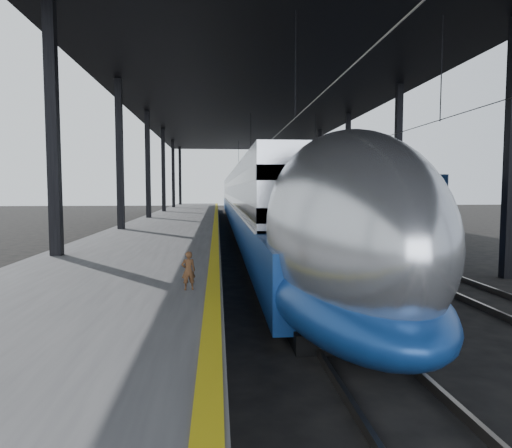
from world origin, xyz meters
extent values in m
plane|color=black|center=(0.00, 0.00, 0.00)|extent=(160.00, 160.00, 0.00)
cube|color=#4C4C4F|center=(-3.50, 20.00, 0.50)|extent=(6.00, 80.00, 1.00)
cube|color=gold|center=(-0.70, 20.00, 1.00)|extent=(0.30, 80.00, 0.01)
cube|color=slate|center=(1.28, 20.00, 0.08)|extent=(0.08, 80.00, 0.16)
cube|color=slate|center=(2.72, 20.00, 0.08)|extent=(0.08, 80.00, 0.16)
cube|color=slate|center=(6.28, 20.00, 0.08)|extent=(0.08, 80.00, 0.16)
cube|color=slate|center=(7.72, 20.00, 0.08)|extent=(0.08, 80.00, 0.16)
cube|color=black|center=(-5.80, 5.00, 4.50)|extent=(0.35, 0.35, 9.00)
cube|color=black|center=(9.60, 5.00, 4.50)|extent=(0.35, 0.35, 9.00)
cube|color=black|center=(-5.80, 15.00, 4.50)|extent=(0.35, 0.35, 9.00)
cube|color=black|center=(9.60, 15.00, 4.50)|extent=(0.35, 0.35, 9.00)
cube|color=black|center=(-5.80, 25.00, 4.50)|extent=(0.35, 0.35, 9.00)
cube|color=black|center=(9.60, 25.00, 4.50)|extent=(0.35, 0.35, 9.00)
cube|color=black|center=(-5.80, 35.00, 4.50)|extent=(0.35, 0.35, 9.00)
cube|color=black|center=(9.60, 35.00, 4.50)|extent=(0.35, 0.35, 9.00)
cube|color=black|center=(-5.80, 45.00, 4.50)|extent=(0.35, 0.35, 9.00)
cube|color=black|center=(9.60, 45.00, 4.50)|extent=(0.35, 0.35, 9.00)
cube|color=black|center=(-5.80, 55.00, 4.50)|extent=(0.35, 0.35, 9.00)
cube|color=black|center=(9.60, 55.00, 4.50)|extent=(0.35, 0.35, 9.00)
cube|color=black|center=(1.90, 20.00, 9.25)|extent=(18.00, 75.00, 0.45)
cylinder|color=slate|center=(2.00, 20.00, 5.50)|extent=(0.03, 74.00, 0.03)
cylinder|color=slate|center=(7.00, 20.00, 5.50)|extent=(0.03, 74.00, 0.03)
cube|color=#AAADB2|center=(2.00, 30.83, 2.40)|extent=(3.03, 57.00, 4.18)
cube|color=navy|center=(2.00, 29.33, 1.10)|extent=(3.11, 62.00, 1.62)
cube|color=silver|center=(2.00, 30.83, 1.93)|extent=(3.13, 57.00, 0.10)
cube|color=black|center=(2.00, 30.83, 3.60)|extent=(3.07, 57.00, 0.44)
cube|color=black|center=(2.00, 30.83, 2.40)|extent=(3.07, 57.00, 0.44)
ellipsoid|color=#AAADB2|center=(2.00, -0.67, 2.25)|extent=(3.03, 8.40, 4.18)
ellipsoid|color=navy|center=(2.00, -0.67, 1.04)|extent=(3.11, 8.40, 1.78)
ellipsoid|color=black|center=(2.00, -3.27, 3.08)|extent=(1.57, 2.20, 0.94)
cube|color=black|center=(2.00, -0.67, 0.20)|extent=(2.30, 2.60, 0.40)
cube|color=black|center=(2.00, 21.33, 0.20)|extent=(2.30, 2.60, 0.40)
cube|color=navy|center=(7.00, 15.87, 1.90)|extent=(2.66, 18.00, 3.61)
cube|color=gray|center=(7.00, 7.47, 1.90)|extent=(2.71, 1.20, 3.65)
cube|color=black|center=(7.00, 6.85, 2.71)|extent=(1.61, 0.06, 0.81)
cube|color=maroon|center=(7.00, 6.85, 1.47)|extent=(1.14, 0.06, 0.52)
cube|color=gray|center=(7.00, 34.87, 1.90)|extent=(2.66, 18.00, 3.61)
cube|color=gray|center=(7.00, 53.87, 1.90)|extent=(2.66, 18.00, 3.61)
cube|color=black|center=(7.00, 9.87, 0.18)|extent=(2.09, 2.40, 0.36)
cube|color=black|center=(7.00, 31.87, 0.18)|extent=(2.09, 2.40, 0.36)
imported|color=#54331C|center=(-1.22, -0.52, 1.41)|extent=(0.34, 0.26, 0.83)
camera|label=1|loc=(-0.60, -10.18, 3.13)|focal=32.00mm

